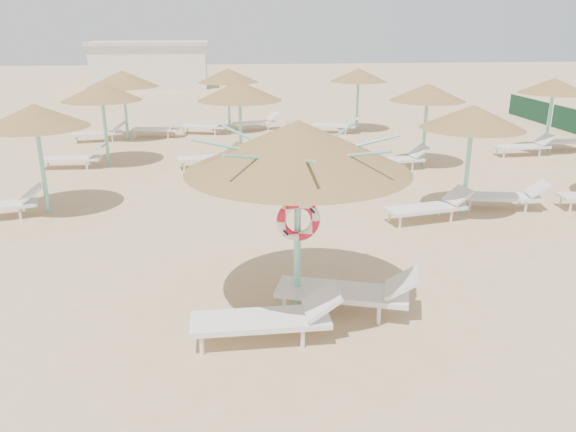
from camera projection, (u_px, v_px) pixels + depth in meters
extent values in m
plane|color=tan|center=(279.00, 311.00, 9.08)|extent=(120.00, 120.00, 0.00)
cylinder|color=#79D2C4|center=(297.00, 234.00, 8.79)|extent=(0.11, 0.11, 2.58)
cone|color=olive|center=(298.00, 146.00, 8.33)|extent=(3.43, 3.43, 0.77)
cylinder|color=#79D2C4|center=(298.00, 163.00, 8.42)|extent=(0.20, 0.20, 0.12)
cylinder|color=#79D2C4|center=(350.00, 148.00, 8.43)|extent=(1.55, 0.04, 0.39)
cylinder|color=#79D2C4|center=(328.00, 141.00, 8.93)|extent=(1.13, 1.13, 0.39)
cylinder|color=#79D2C4|center=(292.00, 139.00, 9.09)|extent=(0.04, 1.55, 0.39)
cylinder|color=#79D2C4|center=(258.00, 142.00, 8.81)|extent=(1.13, 1.13, 0.39)
cylinder|color=#79D2C4|center=(245.00, 150.00, 8.26)|extent=(1.55, 0.04, 0.39)
cylinder|color=#79D2C4|center=(263.00, 158.00, 7.76)|extent=(1.13, 1.13, 0.39)
cylinder|color=#79D2C4|center=(305.00, 161.00, 7.61)|extent=(0.04, 1.55, 0.39)
cylinder|color=#79D2C4|center=(342.00, 156.00, 7.88)|extent=(1.13, 1.13, 0.39)
torus|color=red|center=(298.00, 220.00, 8.61)|extent=(0.68, 0.15, 0.68)
cylinder|color=white|center=(202.00, 346.00, 7.84)|extent=(0.06, 0.06, 0.30)
cylinder|color=white|center=(202.00, 326.00, 8.34)|extent=(0.06, 0.06, 0.30)
cylinder|color=white|center=(303.00, 339.00, 8.01)|extent=(0.06, 0.06, 0.30)
cylinder|color=white|center=(298.00, 320.00, 8.51)|extent=(0.06, 0.06, 0.30)
cube|color=white|center=(260.00, 320.00, 8.13)|extent=(2.02, 0.68, 0.08)
cube|color=white|center=(322.00, 301.00, 8.15)|extent=(0.52, 0.64, 0.39)
cylinder|color=white|center=(285.00, 306.00, 8.94)|extent=(0.07, 0.07, 0.31)
cylinder|color=white|center=(291.00, 291.00, 9.45)|extent=(0.07, 0.07, 0.31)
cylinder|color=white|center=(379.00, 315.00, 8.65)|extent=(0.07, 0.07, 0.31)
cylinder|color=white|center=(380.00, 299.00, 9.16)|extent=(0.07, 0.07, 0.31)
cube|color=white|center=(342.00, 292.00, 8.96)|extent=(2.20, 1.30, 0.09)
cube|color=white|center=(403.00, 282.00, 8.69)|extent=(0.71, 0.79, 0.40)
cylinder|color=#79D2C4|center=(42.00, 167.00, 13.51)|extent=(0.11, 0.11, 2.30)
cone|color=olive|center=(35.00, 116.00, 13.11)|extent=(2.46, 2.46, 0.55)
cylinder|color=#79D2C4|center=(36.00, 126.00, 13.18)|extent=(0.20, 0.20, 0.12)
cylinder|color=white|center=(20.00, 214.00, 13.32)|extent=(0.06, 0.06, 0.28)
cylinder|color=white|center=(21.00, 208.00, 13.76)|extent=(0.06, 0.06, 0.28)
cube|color=white|center=(31.00, 193.00, 13.51)|extent=(0.63, 0.71, 0.36)
cylinder|color=#79D2C4|center=(105.00, 130.00, 18.24)|extent=(0.11, 0.11, 2.30)
cone|color=olive|center=(101.00, 91.00, 17.84)|extent=(2.52, 2.52, 0.57)
cylinder|color=#79D2C4|center=(102.00, 99.00, 17.92)|extent=(0.20, 0.20, 0.12)
cylinder|color=white|center=(43.00, 166.00, 17.77)|extent=(0.06, 0.06, 0.28)
cylinder|color=white|center=(48.00, 163.00, 18.24)|extent=(0.06, 0.06, 0.28)
cylinder|color=white|center=(87.00, 165.00, 17.89)|extent=(0.06, 0.06, 0.28)
cylinder|color=white|center=(91.00, 162.00, 18.36)|extent=(0.06, 0.06, 0.28)
cube|color=white|center=(71.00, 159.00, 18.02)|extent=(1.91, 0.65, 0.08)
cube|color=white|center=(97.00, 151.00, 18.02)|extent=(0.50, 0.61, 0.36)
cylinder|color=#79D2C4|center=(126.00, 111.00, 22.37)|extent=(0.11, 0.11, 2.30)
cone|color=olive|center=(123.00, 79.00, 21.97)|extent=(2.80, 2.80, 0.63)
cylinder|color=#79D2C4|center=(123.00, 85.00, 22.05)|extent=(0.20, 0.20, 0.12)
cylinder|color=white|center=(76.00, 140.00, 21.76)|extent=(0.06, 0.06, 0.28)
cylinder|color=white|center=(77.00, 138.00, 22.22)|extent=(0.06, 0.06, 0.28)
cylinder|color=white|center=(112.00, 138.00, 22.13)|extent=(0.06, 0.06, 0.28)
cylinder|color=white|center=(112.00, 136.00, 22.58)|extent=(0.06, 0.06, 0.28)
cube|color=white|center=(97.00, 134.00, 22.15)|extent=(1.98, 0.95, 0.08)
cube|color=white|center=(119.00, 126.00, 22.30)|extent=(0.58, 0.68, 0.36)
cylinder|color=white|center=(135.00, 135.00, 22.91)|extent=(0.06, 0.06, 0.28)
cylinder|color=white|center=(139.00, 132.00, 23.38)|extent=(0.06, 0.06, 0.28)
cylinder|color=white|center=(168.00, 135.00, 22.83)|extent=(0.06, 0.06, 0.28)
cylinder|color=white|center=(171.00, 133.00, 23.30)|extent=(0.06, 0.06, 0.28)
cube|color=white|center=(156.00, 129.00, 23.04)|extent=(1.98, 0.95, 0.08)
cube|color=white|center=(176.00, 124.00, 22.91)|extent=(0.58, 0.68, 0.36)
cylinder|color=#79D2C4|center=(241.00, 129.00, 18.36)|extent=(0.11, 0.11, 2.30)
cone|color=olive|center=(239.00, 91.00, 17.95)|extent=(2.73, 2.73, 0.61)
cylinder|color=#79D2C4|center=(240.00, 98.00, 18.03)|extent=(0.20, 0.20, 0.12)
cylinder|color=white|center=(184.00, 167.00, 17.73)|extent=(0.06, 0.06, 0.28)
cylinder|color=white|center=(182.00, 163.00, 18.18)|extent=(0.06, 0.06, 0.28)
cylinder|color=white|center=(226.00, 164.00, 18.13)|extent=(0.06, 0.06, 0.28)
cylinder|color=white|center=(223.00, 160.00, 18.58)|extent=(0.06, 0.06, 0.28)
cube|color=white|center=(208.00, 158.00, 18.13)|extent=(1.99, 0.99, 0.08)
cube|color=white|center=(233.00, 149.00, 18.31)|extent=(0.60, 0.69, 0.36)
cylinder|color=#79D2C4|center=(229.00, 105.00, 23.90)|extent=(0.11, 0.11, 2.30)
cone|color=olive|center=(228.00, 75.00, 23.50)|extent=(2.55, 2.55, 0.57)
cylinder|color=#79D2C4|center=(228.00, 81.00, 23.58)|extent=(0.20, 0.20, 0.12)
cylinder|color=white|center=(184.00, 131.00, 23.60)|extent=(0.06, 0.06, 0.28)
cylinder|color=white|center=(187.00, 129.00, 24.07)|extent=(0.06, 0.06, 0.28)
cylinder|color=white|center=(215.00, 132.00, 23.44)|extent=(0.06, 0.06, 0.28)
cylinder|color=white|center=(218.00, 130.00, 23.91)|extent=(0.06, 0.06, 0.28)
cube|color=white|center=(204.00, 127.00, 23.68)|extent=(1.99, 1.05, 0.08)
cube|color=white|center=(223.00, 121.00, 23.50)|extent=(0.61, 0.70, 0.36)
cylinder|color=white|center=(239.00, 129.00, 24.15)|extent=(0.06, 0.06, 0.28)
cylinder|color=white|center=(236.00, 127.00, 24.59)|extent=(0.06, 0.06, 0.28)
cylinder|color=white|center=(268.00, 127.00, 24.59)|extent=(0.06, 0.06, 0.28)
cylinder|color=white|center=(265.00, 125.00, 25.03)|extent=(0.06, 0.06, 0.28)
cube|color=white|center=(255.00, 123.00, 24.57)|extent=(1.99, 1.05, 0.08)
cube|color=white|center=(273.00, 116.00, 24.77)|extent=(0.61, 0.70, 0.36)
cylinder|color=#79D2C4|center=(467.00, 169.00, 13.36)|extent=(0.11, 0.11, 2.30)
cone|color=olive|center=(473.00, 117.00, 12.96)|extent=(2.41, 2.41, 0.54)
cylinder|color=#79D2C4|center=(472.00, 127.00, 13.04)|extent=(0.20, 0.20, 0.12)
cylinder|color=white|center=(400.00, 223.00, 12.74)|extent=(0.06, 0.06, 0.28)
cylinder|color=white|center=(390.00, 216.00, 13.18)|extent=(0.06, 0.06, 0.28)
cylinder|color=white|center=(451.00, 217.00, 13.13)|extent=(0.06, 0.06, 0.28)
cylinder|color=white|center=(439.00, 210.00, 13.58)|extent=(0.06, 0.06, 0.28)
cube|color=white|center=(426.00, 208.00, 13.14)|extent=(1.99, 1.00, 0.08)
cube|color=white|center=(458.00, 195.00, 13.31)|extent=(0.60, 0.69, 0.36)
cylinder|color=white|center=(470.00, 206.00, 13.92)|extent=(0.06, 0.06, 0.28)
cylinder|color=white|center=(466.00, 200.00, 14.39)|extent=(0.06, 0.06, 0.28)
cylinder|color=white|center=(526.00, 207.00, 13.80)|extent=(0.06, 0.06, 0.28)
cylinder|color=white|center=(520.00, 201.00, 14.27)|extent=(0.06, 0.06, 0.28)
cube|color=white|center=(501.00, 197.00, 14.03)|extent=(1.99, 1.00, 0.08)
cube|color=white|center=(538.00, 188.00, 13.87)|extent=(0.60, 0.69, 0.36)
cylinder|color=#79D2C4|center=(425.00, 131.00, 18.07)|extent=(0.11, 0.11, 2.30)
cone|color=olive|center=(428.00, 92.00, 17.67)|extent=(2.38, 2.38, 0.54)
cylinder|color=#79D2C4|center=(427.00, 100.00, 17.74)|extent=(0.20, 0.20, 0.12)
cylinder|color=white|center=(372.00, 169.00, 17.51)|extent=(0.06, 0.06, 0.28)
cylinder|color=white|center=(367.00, 165.00, 17.97)|extent=(0.06, 0.06, 0.28)
cylinder|color=white|center=(412.00, 166.00, 17.79)|extent=(0.06, 0.06, 0.28)
cylinder|color=white|center=(406.00, 163.00, 18.25)|extent=(0.06, 0.06, 0.28)
cube|color=white|center=(393.00, 160.00, 17.85)|extent=(1.96, 0.83, 0.08)
cube|color=white|center=(419.00, 151.00, 17.94)|extent=(0.55, 0.65, 0.36)
cylinder|color=#79D2C4|center=(357.00, 104.00, 24.16)|extent=(0.11, 0.11, 2.30)
cone|color=olive|center=(359.00, 75.00, 23.76)|extent=(2.41, 2.41, 0.54)
cylinder|color=#79D2C4|center=(358.00, 80.00, 23.83)|extent=(0.20, 0.20, 0.12)
cylinder|color=white|center=(314.00, 130.00, 23.91)|extent=(0.06, 0.06, 0.28)
cylinder|color=white|center=(316.00, 128.00, 24.38)|extent=(0.06, 0.06, 0.28)
cylinder|color=white|center=(346.00, 131.00, 23.66)|extent=(0.06, 0.06, 0.28)
cylinder|color=white|center=(347.00, 129.00, 24.12)|extent=(0.06, 0.06, 0.28)
cube|color=white|center=(333.00, 125.00, 23.93)|extent=(2.00, 1.18, 0.08)
cube|color=white|center=(354.00, 120.00, 23.69)|extent=(0.65, 0.72, 0.36)
cylinder|color=white|center=(571.00, 207.00, 13.84)|extent=(0.06, 0.06, 0.28)
cylinder|color=white|center=(561.00, 201.00, 14.32)|extent=(0.06, 0.06, 0.28)
cylinder|color=#79D2C4|center=(549.00, 121.00, 19.98)|extent=(0.11, 0.11, 2.30)
cone|color=olive|center=(554.00, 86.00, 19.59)|extent=(2.35, 2.35, 0.53)
cylinder|color=#79D2C4|center=(553.00, 92.00, 19.66)|extent=(0.20, 0.20, 0.12)
cylinder|color=white|center=(504.00, 154.00, 19.46)|extent=(0.06, 0.06, 0.28)
cylinder|color=white|center=(497.00, 151.00, 19.93)|extent=(0.06, 0.06, 0.28)
cylinder|color=white|center=(540.00, 153.00, 19.67)|extent=(0.06, 0.06, 0.28)
cylinder|color=white|center=(532.00, 150.00, 20.14)|extent=(0.06, 0.06, 0.28)
cube|color=white|center=(522.00, 147.00, 19.76)|extent=(1.93, 0.72, 0.08)
cube|color=white|center=(545.00, 139.00, 19.81)|extent=(0.52, 0.62, 0.36)
cylinder|color=white|center=(551.00, 148.00, 20.43)|extent=(0.06, 0.06, 0.28)
cylinder|color=white|center=(544.00, 145.00, 20.90)|extent=(0.06, 0.06, 0.28)
cube|color=white|center=(569.00, 141.00, 20.65)|extent=(1.93, 0.72, 0.08)
cube|color=silver|center=(151.00, 67.00, 40.87)|extent=(8.00, 4.00, 3.00)
cube|color=beige|center=(149.00, 43.00, 40.34)|extent=(8.40, 4.40, 0.25)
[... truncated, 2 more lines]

